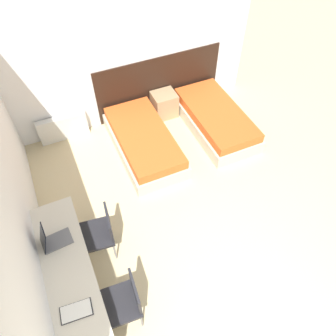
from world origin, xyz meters
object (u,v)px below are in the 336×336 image
Objects in this scene: bed_near_window at (144,142)px; laptop at (52,240)px; chair_near_laptop at (99,232)px; nightstand at (164,104)px; chair_near_notebook at (124,301)px; bed_near_door at (215,119)px.

bed_near_window is 2.52m from laptop.
nightstand is at bearing 57.17° from chair_near_laptop.
chair_near_notebook is (-1.97, -3.32, 0.23)m from nightstand.
chair_near_laptop is at bearing 94.27° from chair_near_notebook.
bed_near_door is 3.71m from laptop.
laptop is at bearing -152.95° from bed_near_door.
nightstand is (0.73, 0.75, 0.04)m from bed_near_window.
chair_near_notebook is 2.25× the size of laptop.
bed_near_window is 1.00× the size of bed_near_door.
chair_near_laptop reaches higher than bed_near_window.
chair_near_notebook is (0.00, -0.99, 0.00)m from chair_near_laptop.
bed_near_door is at bearing 22.45° from laptop.
nightstand is (-0.73, 0.75, 0.04)m from bed_near_door.
chair_near_laptop is at bearing 4.07° from laptop.
bed_near_window is 1.46m from bed_near_door.
chair_near_notebook is at bearing -82.56° from chair_near_laptop.
bed_near_window is 2.86m from chair_near_notebook.
bed_near_window is at bearing 68.44° from chair_near_notebook.
laptop reaches higher than chair_near_laptop.
bed_near_door is 2.29× the size of chair_near_notebook.
chair_near_laptop is (-1.24, -1.58, 0.27)m from bed_near_window.
bed_near_window is at bearing -134.15° from nightstand.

